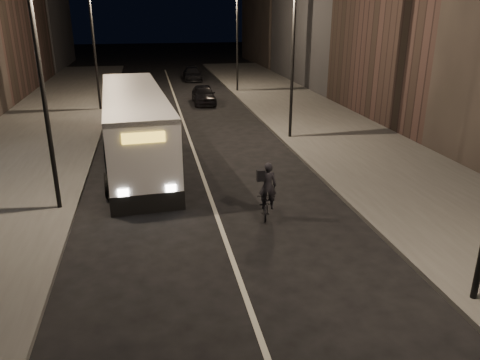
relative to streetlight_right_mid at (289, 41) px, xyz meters
name	(u,v)px	position (x,y,z in m)	size (l,w,h in m)	color
ground	(228,248)	(-5.33, -12.00, -5.36)	(180.00, 180.00, 0.00)	black
sidewalk_right	(325,127)	(3.17, 2.00, -5.28)	(7.00, 70.00, 0.16)	#3E3E3B
sidewalk_left	(35,141)	(-13.83, 2.00, -5.28)	(7.00, 70.00, 0.16)	#3E3E3B
streetlight_right_mid	(289,41)	(0.00, 0.00, 0.00)	(1.20, 0.44, 8.12)	black
streetlight_right_far	(234,29)	(0.00, 16.00, 0.00)	(1.20, 0.44, 8.12)	black
streetlight_left_near	(47,62)	(-10.66, -8.00, 0.00)	(1.20, 0.44, 8.12)	black
streetlight_left_far	(97,33)	(-10.66, 10.00, 0.00)	(1.20, 0.44, 8.12)	black
city_bus	(135,124)	(-8.18, -2.53, -3.50)	(3.68, 12.82, 3.41)	white
cyclist_on_bicycle	(266,198)	(-3.59, -9.85, -4.68)	(1.02, 1.88, 2.06)	black
car_near	(204,94)	(-3.27, 11.36, -4.65)	(1.68, 4.17, 1.42)	black
car_mid	(129,92)	(-8.93, 13.23, -4.62)	(1.57, 4.49, 1.48)	#404042
car_far	(193,74)	(-2.90, 23.91, -4.73)	(1.78, 4.38, 1.27)	black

